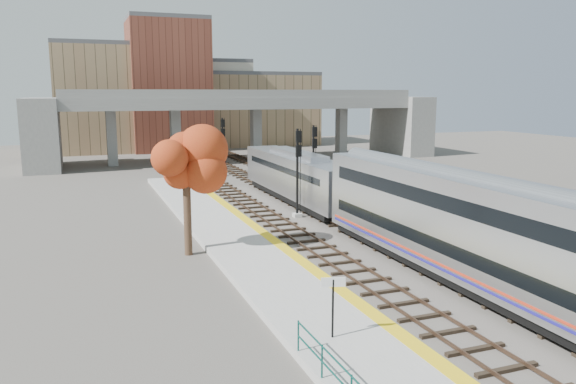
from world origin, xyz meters
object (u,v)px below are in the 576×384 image
object	(u,v)px
coach	(476,231)
signal_mast_far	(223,149)
locomotive	(297,176)
signal_mast_near	(298,175)
car_b	(373,167)
car_c	(380,163)
signal_mast_mid	(314,164)
car_a	(346,175)
tree	(186,164)

from	to	relation	value
coach	signal_mast_far	xyz separation A→B (m)	(-2.10, 39.55, 0.25)
locomotive	coach	distance (m)	22.61
signal_mast_near	car_b	xyz separation A→B (m)	(16.72, 18.55, -2.47)
signal_mast_far	car_c	world-z (taller)	signal_mast_far
coach	signal_mast_mid	xyz separation A→B (m)	(2.00, 23.80, 0.24)
coach	car_a	size ratio (longest dim) A/B	7.26
locomotive	car_b	xyz separation A→B (m)	(14.62, 13.17, -1.58)
signal_mast_near	signal_mast_far	xyz separation A→B (m)	(0.00, 22.32, -0.12)
coach	locomotive	bearing A→B (deg)	90.00
signal_mast_near	tree	world-z (taller)	tree
signal_mast_near	signal_mast_mid	xyz separation A→B (m)	(4.10, 6.57, -0.14)
tree	car_a	size ratio (longest dim) A/B	2.06
signal_mast_mid	car_a	world-z (taller)	signal_mast_mid
signal_mast_near	signal_mast_far	world-z (taller)	signal_mast_near
car_c	signal_mast_mid	bearing A→B (deg)	-109.69
signal_mast_far	locomotive	bearing A→B (deg)	-82.94
car_c	signal_mast_near	bearing A→B (deg)	-106.06
signal_mast_far	signal_mast_mid	bearing A→B (deg)	-75.41
coach	car_b	size ratio (longest dim) A/B	6.23
signal_mast_far	car_a	world-z (taller)	signal_mast_far
locomotive	car_c	size ratio (longest dim) A/B	4.60
tree	car_c	distance (m)	40.66
signal_mast_mid	coach	bearing A→B (deg)	-94.80
tree	car_a	bearing A→B (deg)	46.13
locomotive	tree	world-z (taller)	tree
car_a	car_b	distance (m)	6.73
car_b	car_c	distance (m)	3.94
signal_mast_near	car_c	distance (m)	29.02
signal_mast_far	car_a	distance (m)	13.83
locomotive	car_b	world-z (taller)	locomotive
tree	signal_mast_mid	bearing A→B (deg)	44.80
tree	car_a	xyz separation A→B (m)	(20.67, 21.50, -4.63)
coach	signal_mast_far	size ratio (longest dim) A/B	3.90
signal_mast_mid	signal_mast_far	bearing A→B (deg)	104.59
signal_mast_far	car_a	size ratio (longest dim) A/B	1.86
coach	signal_mast_mid	world-z (taller)	signal_mast_mid
tree	car_a	distance (m)	30.18
tree	coach	bearing A→B (deg)	-41.95
tree	car_b	distance (m)	36.75
locomotive	signal_mast_near	distance (m)	5.84
locomotive	signal_mast_near	bearing A→B (deg)	-111.33
signal_mast_far	tree	distance (m)	30.75
signal_mast_near	tree	size ratio (longest dim) A/B	0.93
tree	car_c	size ratio (longest dim) A/B	1.71
car_b	signal_mast_far	bearing A→B (deg)	173.10
car_a	car_b	size ratio (longest dim) A/B	0.86
car_a	car_c	world-z (taller)	car_c
signal_mast_mid	car_c	size ratio (longest dim) A/B	1.54
signal_mast_far	signal_mast_near	bearing A→B (deg)	-90.00
coach	tree	size ratio (longest dim) A/B	3.53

